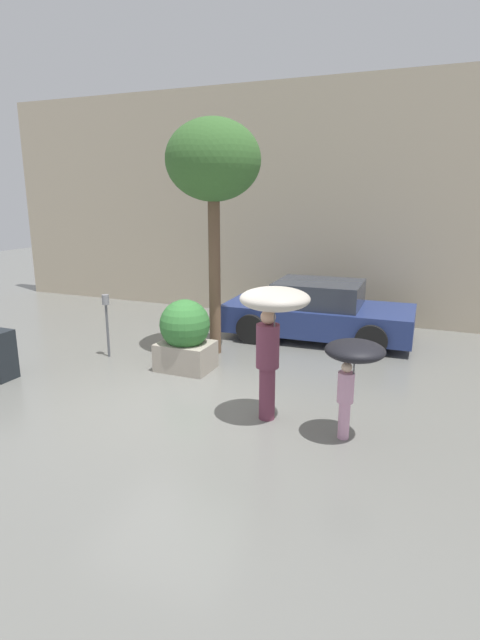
{
  "coord_description": "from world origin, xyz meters",
  "views": [
    {
      "loc": [
        3.89,
        -6.42,
        3.27
      ],
      "look_at": [
        0.54,
        1.6,
        1.05
      ],
      "focal_mm": 28.0,
      "sensor_mm": 36.0,
      "label": 1
    }
  ],
  "objects_px": {
    "street_tree": "(213,164)",
    "parking_meter": "(106,313)",
    "planter_box": "(185,335)",
    "parked_car_near": "(318,312)",
    "person_child": "(353,360)",
    "person_adult": "(273,318)"
  },
  "relations": [
    {
      "from": "street_tree",
      "to": "parking_meter",
      "type": "height_order",
      "value": "street_tree"
    },
    {
      "from": "parked_car_near",
      "to": "street_tree",
      "type": "bearing_deg",
      "value": 135.31
    },
    {
      "from": "planter_box",
      "to": "parking_meter",
      "type": "bearing_deg",
      "value": 178.06
    },
    {
      "from": "person_child",
      "to": "parking_meter",
      "type": "height_order",
      "value": "person_child"
    },
    {
      "from": "person_child",
      "to": "parked_car_near",
      "type": "bearing_deg",
      "value": 123.17
    },
    {
      "from": "parked_car_near",
      "to": "street_tree",
      "type": "xyz_separation_m",
      "value": [
        -1.72,
        -1.88,
        3.19
      ]
    },
    {
      "from": "person_child",
      "to": "street_tree",
      "type": "bearing_deg",
      "value": 154.28
    },
    {
      "from": "person_child",
      "to": "parking_meter",
      "type": "distance_m",
      "value": 5.5
    },
    {
      "from": "person_adult",
      "to": "parking_meter",
      "type": "distance_m",
      "value": 4.39
    },
    {
      "from": "planter_box",
      "to": "parked_car_near",
      "type": "height_order",
      "value": "planter_box"
    },
    {
      "from": "person_adult",
      "to": "street_tree",
      "type": "distance_m",
      "value": 4.08
    },
    {
      "from": "planter_box",
      "to": "person_adult",
      "type": "distance_m",
      "value": 2.83
    },
    {
      "from": "planter_box",
      "to": "parking_meter",
      "type": "distance_m",
      "value": 1.85
    },
    {
      "from": "street_tree",
      "to": "parking_meter",
      "type": "distance_m",
      "value": 3.62
    },
    {
      "from": "person_child",
      "to": "planter_box",
      "type": "bearing_deg",
      "value": 168.67
    },
    {
      "from": "planter_box",
      "to": "parked_car_near",
      "type": "xyz_separation_m",
      "value": [
        1.8,
        3.03,
        -0.07
      ]
    },
    {
      "from": "planter_box",
      "to": "parked_car_near",
      "type": "bearing_deg",
      "value": 59.35
    },
    {
      "from": "street_tree",
      "to": "parked_car_near",
      "type": "bearing_deg",
      "value": 47.5
    },
    {
      "from": "planter_box",
      "to": "street_tree",
      "type": "relative_size",
      "value": 0.29
    },
    {
      "from": "person_child",
      "to": "street_tree",
      "type": "xyz_separation_m",
      "value": [
        -3.33,
        2.77,
        2.66
      ]
    },
    {
      "from": "person_adult",
      "to": "parked_car_near",
      "type": "xyz_separation_m",
      "value": [
        -0.44,
        4.52,
        -0.96
      ]
    },
    {
      "from": "person_adult",
      "to": "person_child",
      "type": "bearing_deg",
      "value": 27.91
    }
  ]
}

